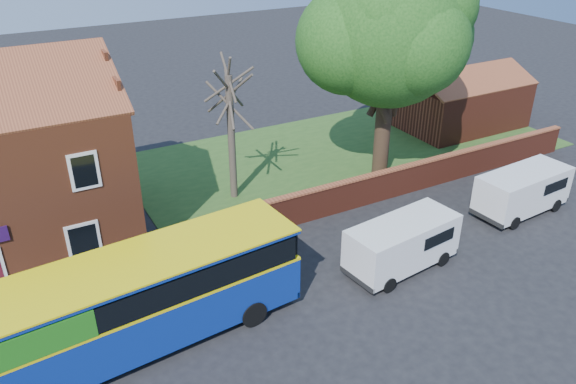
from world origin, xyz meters
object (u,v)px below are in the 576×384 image
large_tree (389,34)px  bus (130,301)px  van_far (523,190)px  van_near (402,243)px

large_tree → bus: bearing=-155.7°
van_far → large_tree: bearing=113.1°
bus → van_far: 19.06m
van_near → van_far: (8.11, 0.90, 0.01)m
large_tree → van_far: bearing=-63.0°
large_tree → van_near: bearing=-121.1°
bus → van_near: size_ratio=2.23×
bus → large_tree: bearing=19.1°
van_near → large_tree: (4.65, 7.70, 6.51)m
van_near → van_far: size_ratio=1.01×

